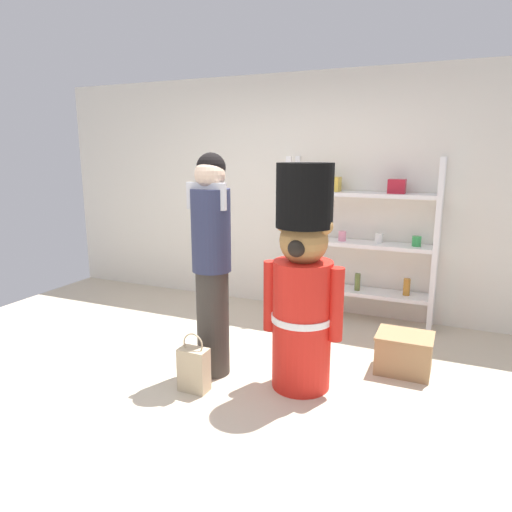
{
  "coord_description": "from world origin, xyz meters",
  "views": [
    {
      "loc": [
        1.59,
        -2.81,
        1.76
      ],
      "look_at": [
        0.23,
        0.29,
        1.0
      ],
      "focal_mm": 32.56,
      "sensor_mm": 36.0,
      "label": 1
    }
  ],
  "objects_px": {
    "person_shopper": "(212,259)",
    "display_crate": "(404,353)",
    "teddy_bear_guard": "(303,284)",
    "shopping_bag": "(194,369)",
    "merchandise_shelf": "(360,239)"
  },
  "relations": [
    {
      "from": "teddy_bear_guard",
      "to": "display_crate",
      "type": "relative_size",
      "value": 3.81
    },
    {
      "from": "merchandise_shelf",
      "to": "teddy_bear_guard",
      "type": "bearing_deg",
      "value": -92.86
    },
    {
      "from": "teddy_bear_guard",
      "to": "shopping_bag",
      "type": "distance_m",
      "value": 1.03
    },
    {
      "from": "teddy_bear_guard",
      "to": "shopping_bag",
      "type": "xyz_separation_m",
      "value": [
        -0.71,
        -0.39,
        -0.64
      ]
    },
    {
      "from": "person_shopper",
      "to": "display_crate",
      "type": "height_order",
      "value": "person_shopper"
    },
    {
      "from": "teddy_bear_guard",
      "to": "display_crate",
      "type": "distance_m",
      "value": 1.11
    },
    {
      "from": "teddy_bear_guard",
      "to": "display_crate",
      "type": "bearing_deg",
      "value": 39.26
    },
    {
      "from": "person_shopper",
      "to": "display_crate",
      "type": "xyz_separation_m",
      "value": [
        1.41,
        0.64,
        -0.79
      ]
    },
    {
      "from": "shopping_bag",
      "to": "display_crate",
      "type": "height_order",
      "value": "shopping_bag"
    },
    {
      "from": "merchandise_shelf",
      "to": "display_crate",
      "type": "relative_size",
      "value": 3.88
    },
    {
      "from": "teddy_bear_guard",
      "to": "display_crate",
      "type": "xyz_separation_m",
      "value": [
        0.7,
        0.57,
        -0.65
      ]
    },
    {
      "from": "shopping_bag",
      "to": "teddy_bear_guard",
      "type": "bearing_deg",
      "value": 28.95
    },
    {
      "from": "shopping_bag",
      "to": "display_crate",
      "type": "relative_size",
      "value": 1.03
    },
    {
      "from": "teddy_bear_guard",
      "to": "person_shopper",
      "type": "bearing_deg",
      "value": -174.01
    },
    {
      "from": "teddy_bear_guard",
      "to": "shopping_bag",
      "type": "height_order",
      "value": "teddy_bear_guard"
    }
  ]
}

